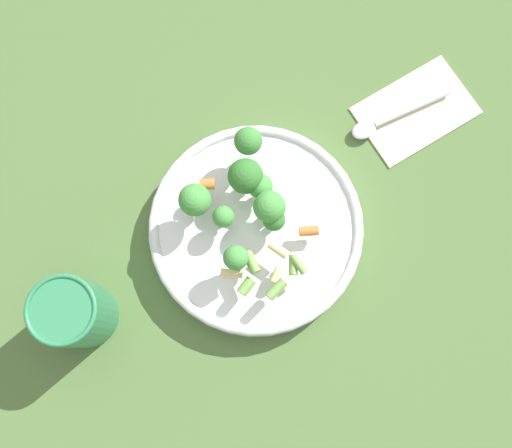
% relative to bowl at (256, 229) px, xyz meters
% --- Properties ---
extents(ground_plane, '(3.00, 3.00, 0.00)m').
position_rel_bowl_xyz_m(ground_plane, '(0.00, 0.00, -0.02)').
color(ground_plane, '#4C6B38').
extents(bowl, '(0.29, 0.29, 0.04)m').
position_rel_bowl_xyz_m(bowl, '(0.00, 0.00, 0.00)').
color(bowl, silver).
rests_on(bowl, ground_plane).
extents(pasta_salad, '(0.20, 0.19, 0.07)m').
position_rel_bowl_xyz_m(pasta_salad, '(-0.02, -0.02, 0.06)').
color(pasta_salad, '#8CB766').
rests_on(pasta_salad, bowl).
extents(cup, '(0.09, 0.09, 0.12)m').
position_rel_bowl_xyz_m(cup, '(0.20, -0.15, 0.04)').
color(cup, '#2D7F51').
rests_on(cup, ground_plane).
extents(napkin, '(0.20, 0.18, 0.01)m').
position_rel_bowl_xyz_m(napkin, '(-0.27, 0.13, -0.02)').
color(napkin, beige).
rests_on(napkin, ground_plane).
extents(spoon, '(0.13, 0.11, 0.01)m').
position_rel_bowl_xyz_m(spoon, '(-0.22, 0.09, -0.01)').
color(spoon, silver).
rests_on(spoon, napkin).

